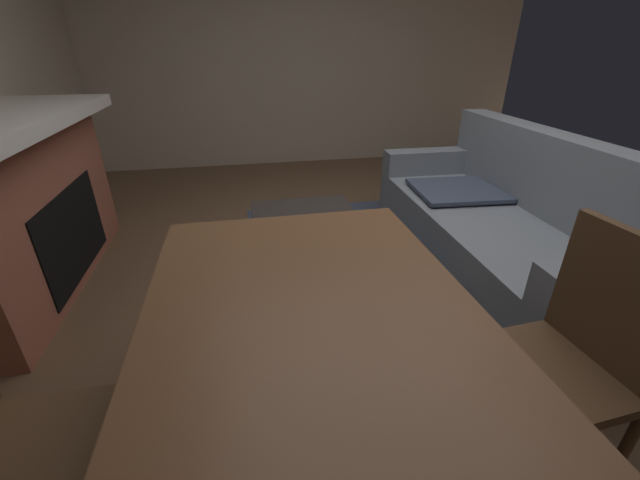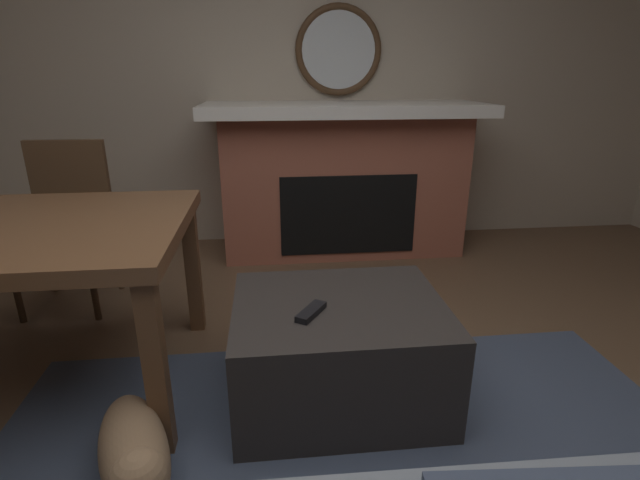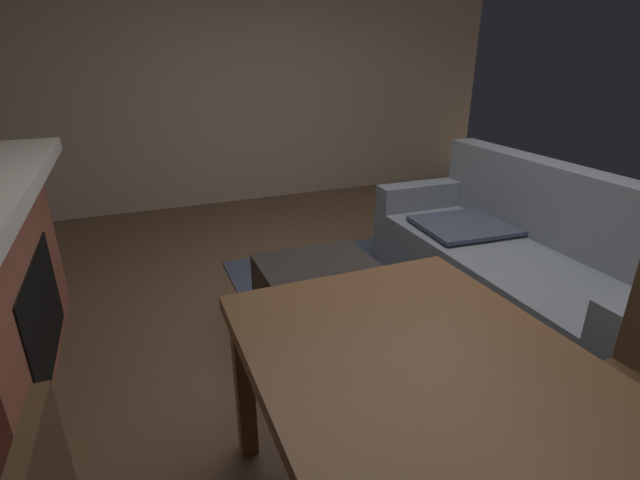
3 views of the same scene
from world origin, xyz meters
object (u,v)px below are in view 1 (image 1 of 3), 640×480
(small_dog, at_px, (411,313))
(tv_remote, at_px, (324,226))
(ottoman_coffee_table, at_px, (308,251))
(dining_chair_north, at_px, (576,346))
(fireplace, at_px, (13,208))
(dining_table, at_px, (320,352))
(couch, at_px, (503,227))

(small_dog, bearing_deg, tv_remote, -149.11)
(ottoman_coffee_table, distance_m, dining_chair_north, 1.60)
(tv_remote, height_order, dining_chair_north, dining_chair_north)
(small_dog, bearing_deg, ottoman_coffee_table, -148.42)
(fireplace, relative_size, tv_remote, 12.27)
(tv_remote, bearing_deg, dining_table, 21.19)
(dining_table, bearing_deg, small_dog, 138.32)
(fireplace, distance_m, small_dog, 2.44)
(couch, xyz_separation_m, dining_table, (1.30, -1.53, 0.34))
(dining_chair_north, height_order, small_dog, dining_chair_north)
(dining_table, xyz_separation_m, dining_chair_north, (-0.01, 0.89, -0.14))
(dining_chair_north, distance_m, small_dog, 0.83)
(fireplace, bearing_deg, tv_remote, 77.64)
(dining_table, relative_size, small_dog, 2.75)
(ottoman_coffee_table, distance_m, dining_table, 1.50)
(ottoman_coffee_table, bearing_deg, dining_table, -8.17)
(couch, bearing_deg, small_dog, -56.85)
(fireplace, xyz_separation_m, small_dog, (0.99, 2.19, -0.38))
(dining_chair_north, bearing_deg, couch, 153.73)
(couch, xyz_separation_m, ottoman_coffee_table, (-0.12, -1.33, -0.11))
(ottoman_coffee_table, bearing_deg, fireplace, -99.21)
(tv_remote, distance_m, dining_table, 1.35)
(dining_table, distance_m, small_dog, 1.08)
(fireplace, relative_size, couch, 0.90)
(tv_remote, relative_size, dining_table, 0.10)
(couch, relative_size, dining_table, 1.33)
(fireplace, bearing_deg, dining_table, 42.46)
(couch, distance_m, small_dog, 1.08)
(ottoman_coffee_table, bearing_deg, tv_remote, 34.87)
(couch, bearing_deg, ottoman_coffee_table, -95.16)
(couch, distance_m, tv_remote, 1.25)
(dining_table, relative_size, dining_chair_north, 1.76)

